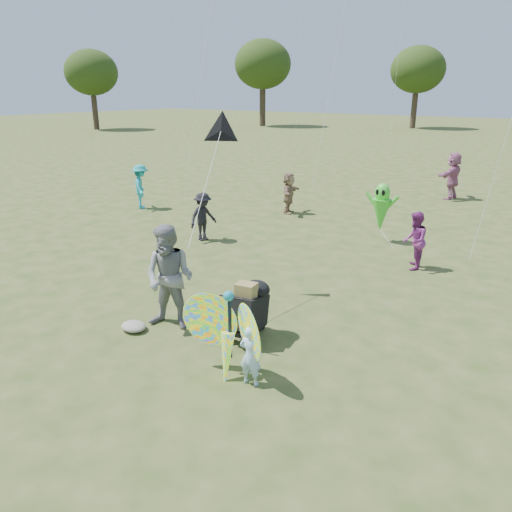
% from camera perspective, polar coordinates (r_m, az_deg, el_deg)
% --- Properties ---
extents(ground, '(160.00, 160.00, 0.00)m').
position_cam_1_polar(ground, '(9.25, -4.41, -9.14)').
color(ground, '#51592B').
rests_on(ground, ground).
extents(child_girl, '(0.39, 0.29, 0.97)m').
position_cam_1_polar(child_girl, '(7.64, -0.64, -11.32)').
color(child_girl, '#A7D0ED').
rests_on(child_girl, ground).
extents(adult_man, '(1.13, 0.99, 1.99)m').
position_cam_1_polar(adult_man, '(9.31, -9.84, -2.47)').
color(adult_man, gray).
rests_on(adult_man, ground).
extents(grey_bag, '(0.51, 0.41, 0.16)m').
position_cam_1_polar(grey_bag, '(9.68, -13.81, -7.81)').
color(grey_bag, gray).
rests_on(grey_bag, ground).
extents(crowd_b, '(0.68, 1.00, 1.43)m').
position_cam_1_polar(crowd_b, '(14.80, -6.07, 4.49)').
color(crowd_b, black).
rests_on(crowd_b, ground).
extents(crowd_d, '(0.79, 1.44, 1.48)m').
position_cam_1_polar(crowd_d, '(18.07, 3.77, 7.20)').
color(crowd_d, '#93745A').
rests_on(crowd_d, ground).
extents(crowd_e, '(0.72, 0.83, 1.46)m').
position_cam_1_polar(crowd_e, '(12.94, 17.67, 1.68)').
color(crowd_e, '#802A75').
rests_on(crowd_e, ground).
extents(crowd_i, '(1.20, 1.17, 1.64)m').
position_cam_1_polar(crowd_i, '(19.27, -13.00, 7.73)').
color(crowd_i, teal).
rests_on(crowd_i, ground).
extents(crowd_j, '(0.79, 1.81, 1.89)m').
position_cam_1_polar(crowd_j, '(21.97, 21.56, 8.53)').
color(crowd_j, '#A96088').
rests_on(crowd_j, ground).
extents(jogging_stroller, '(0.59, 1.09, 1.09)m').
position_cam_1_polar(jogging_stroller, '(8.91, -0.73, -5.82)').
color(jogging_stroller, black).
rests_on(jogging_stroller, ground).
extents(butterfly_kite, '(1.74, 0.75, 1.61)m').
position_cam_1_polar(butterfly_kite, '(7.78, -3.19, -9.10)').
color(butterfly_kite, '#DF2358').
rests_on(butterfly_kite, ground).
extents(delta_kite_rig, '(1.25, 2.30, 2.29)m').
position_cam_1_polar(delta_kite_rig, '(10.52, -4.04, 13.99)').
color(delta_kite_rig, black).
rests_on(delta_kite_rig, ground).
extents(alien_kite, '(1.12, 0.69, 1.74)m').
position_cam_1_polar(alien_kite, '(14.96, 14.11, 5.18)').
color(alien_kite, green).
rests_on(alien_kite, ground).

